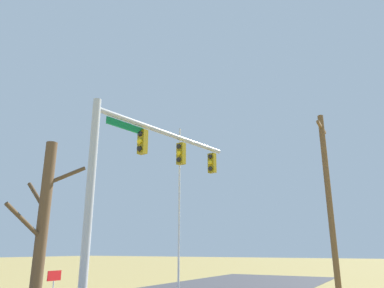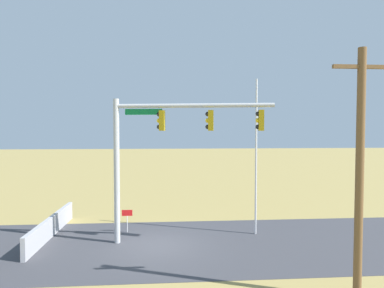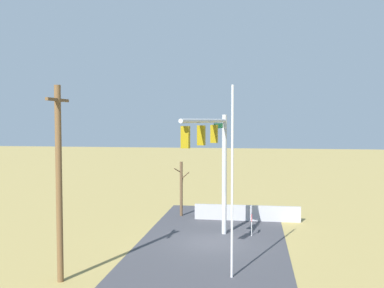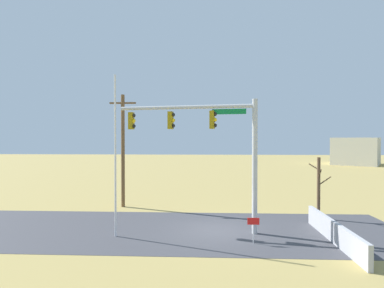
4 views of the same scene
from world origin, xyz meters
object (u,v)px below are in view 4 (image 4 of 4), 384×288
object	(u,v)px
signal_mast	(212,137)
flagpole	(115,156)
open_sign	(253,224)
bare_tree	(319,187)
distant_building	(356,151)
utility_pole	(123,149)

from	to	relation	value
signal_mast	flagpole	distance (m)	5.12
flagpole	open_sign	world-z (taller)	flagpole
bare_tree	distant_building	distance (m)	47.09
utility_pole	open_sign	xyz separation A→B (m)	(8.26, -7.77, -3.31)
utility_pole	flagpole	bearing A→B (deg)	-78.11
flagpole	utility_pole	world-z (taller)	flagpole
utility_pole	bare_tree	distance (m)	13.44
utility_pole	bare_tree	bearing A→B (deg)	-12.52
signal_mast	utility_pole	size ratio (longest dim) A/B	0.93
utility_pole	open_sign	bearing A→B (deg)	-43.26
signal_mast	flagpole	xyz separation A→B (m)	(-4.89, -1.22, -0.94)
signal_mast	flagpole	world-z (taller)	flagpole
distant_building	bare_tree	bearing A→B (deg)	-175.15
signal_mast	utility_pole	bearing A→B (deg)	137.77
utility_pole	open_sign	world-z (taller)	utility_pole
open_sign	utility_pole	bearing A→B (deg)	136.74
open_sign	distant_building	world-z (taller)	distant_building
flagpole	open_sign	distance (m)	7.53
open_sign	flagpole	bearing A→B (deg)	173.44
utility_pole	open_sign	distance (m)	11.81
signal_mast	distant_building	distance (m)	52.89
flagpole	distant_building	xyz separation A→B (m)	(32.65, 46.17, -1.53)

